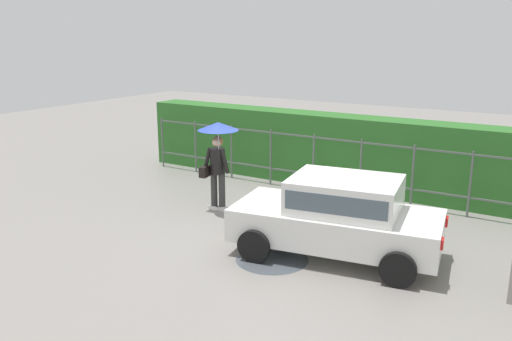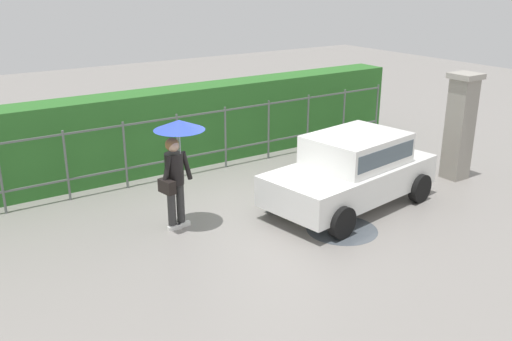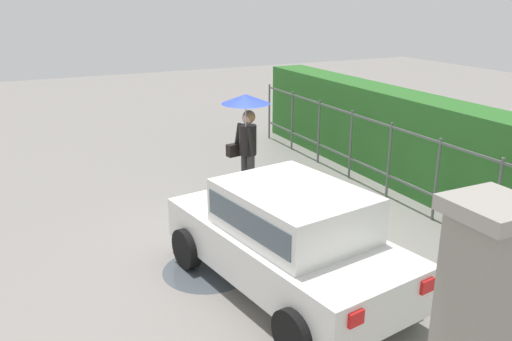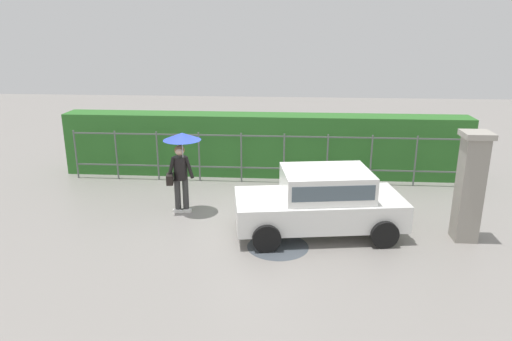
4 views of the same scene
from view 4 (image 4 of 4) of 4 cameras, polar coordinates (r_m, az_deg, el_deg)
ground_plane at (r=11.56m, az=0.23°, el=-5.97°), size 40.00×40.00×0.00m
car at (r=10.70m, az=7.86°, el=-3.45°), size 3.92×2.31×1.48m
pedestrian at (r=11.70m, az=-9.02°, el=1.72°), size 0.91×0.91×2.06m
gate_pillar at (r=11.12m, az=24.29°, el=-1.69°), size 0.60×0.60×2.42m
fence_section at (r=13.98m, az=0.80°, el=1.79°), size 11.40×0.05×1.50m
hedge_row at (r=14.74m, az=1.00°, el=3.10°), size 12.35×0.90×1.90m
puddle_near at (r=10.28m, az=2.64°, el=-9.10°), size 1.32×1.32×0.00m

